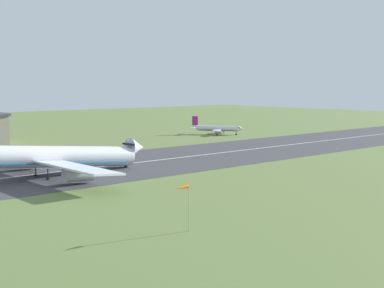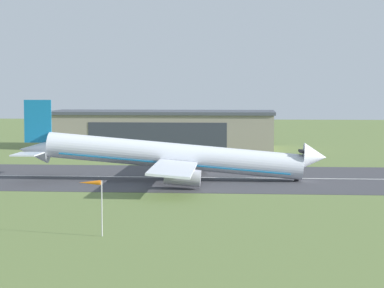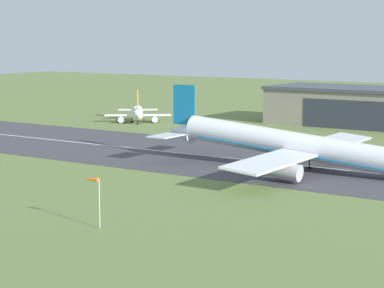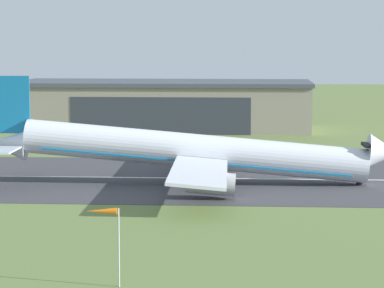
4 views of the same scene
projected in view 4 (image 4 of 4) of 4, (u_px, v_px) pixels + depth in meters
name	position (u px, v px, depth m)	size (l,w,h in m)	color
runway_strip	(156.00, 178.00, 136.16)	(442.67, 44.19, 0.06)	#3D3D42
runway_centreline	(156.00, 178.00, 136.15)	(398.41, 0.70, 0.01)	silver
hangar_building	(165.00, 105.00, 208.31)	(66.57, 24.37, 11.06)	gray
airplane_landing	(193.00, 152.00, 129.90)	(59.65, 53.18, 15.54)	silver
windsock_pole	(103.00, 216.00, 76.12)	(2.82, 0.76, 6.80)	#B7B7BC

